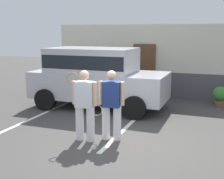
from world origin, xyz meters
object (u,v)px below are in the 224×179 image
parked_suv (96,75)px  tennis_player_man (85,104)px  potted_plant_by_porch (220,95)px  tennis_player_woman (111,104)px

parked_suv → tennis_player_man: size_ratio=2.68×
parked_suv → tennis_player_man: (1.04, -3.10, -0.25)m
tennis_player_man → potted_plant_by_porch: size_ratio=2.49×
tennis_player_woman → potted_plant_by_porch: size_ratio=2.47×
tennis_player_man → potted_plant_by_porch: tennis_player_man is taller
tennis_player_man → parked_suv: bearing=-74.3°
tennis_player_man → potted_plant_by_porch: 5.71m
potted_plant_by_porch → tennis_player_woman: bearing=-117.7°
parked_suv → potted_plant_by_porch: size_ratio=6.67×
tennis_player_man → tennis_player_woman: bearing=-157.0°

